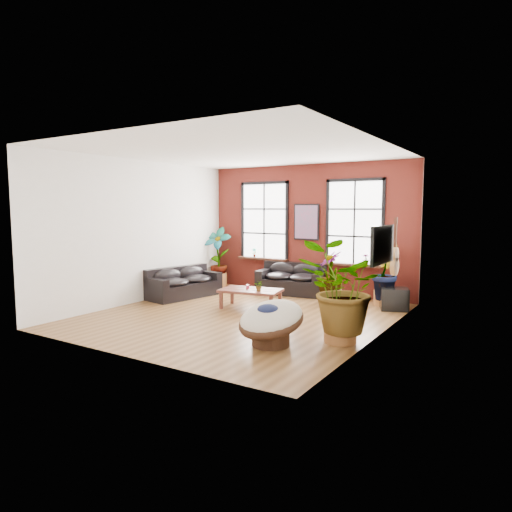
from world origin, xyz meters
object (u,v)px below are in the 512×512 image
Objects in this scene: coffee_table at (251,291)px; sofa_left at (183,283)px; sofa_back at (292,280)px; papasan_chair at (271,321)px.

sofa_left is at bearing 163.80° from coffee_table.
papasan_chair is (1.90, -4.42, 0.05)m from sofa_back.
papasan_chair is at bearing -75.10° from sofa_back.
papasan_chair is (4.11, -2.48, 0.08)m from sofa_left.
coffee_table is at bearing -85.35° from sofa_left.
sofa_left is 1.38× the size of coffee_table.
papasan_chair reaches higher than sofa_back.
sofa_left is (-2.22, -1.94, -0.02)m from sofa_back.
papasan_chair reaches higher than coffee_table.
sofa_left is 2.26m from coffee_table.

